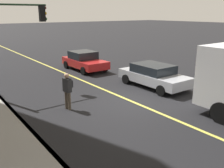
# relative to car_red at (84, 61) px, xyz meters

# --- Properties ---
(ground) EXTENTS (200.00, 200.00, 0.00)m
(ground) POSITION_rel_car_red_xyz_m (-7.80, 1.81, -0.73)
(ground) COLOR black
(curb_edge) EXTENTS (80.00, 0.16, 0.15)m
(curb_edge) POSITION_rel_car_red_xyz_m (-7.80, 7.18, -0.66)
(curb_edge) COLOR slate
(curb_edge) RESTS_ON ground
(lane_stripe_center) EXTENTS (80.00, 0.16, 0.01)m
(lane_stripe_center) POSITION_rel_car_red_xyz_m (-7.80, 1.81, -0.73)
(lane_stripe_center) COLOR #D8CC4C
(lane_stripe_center) RESTS_ON ground
(car_red) EXTENTS (4.24, 2.08, 1.45)m
(car_red) POSITION_rel_car_red_xyz_m (0.00, 0.00, 0.00)
(car_red) COLOR red
(car_red) RESTS_ON ground
(car_silver) EXTENTS (4.55, 2.11, 1.38)m
(car_silver) POSITION_rel_car_red_xyz_m (-6.58, -1.02, -0.01)
(car_silver) COLOR #A8AAB2
(car_silver) RESTS_ON ground
(pedestrian_with_backpack) EXTENTS (0.45, 0.42, 1.75)m
(pedestrian_with_backpack) POSITION_rel_car_red_xyz_m (-6.89, 4.90, 0.29)
(pedestrian_with_backpack) COLOR brown
(pedestrian_with_backpack) RESTS_ON ground
(traffic_light_mast) EXTENTS (0.28, 3.54, 5.10)m
(traffic_light_mast) POSITION_rel_car_red_xyz_m (-2.89, 6.10, 2.77)
(traffic_light_mast) COLOR #1E3823
(traffic_light_mast) RESTS_ON ground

